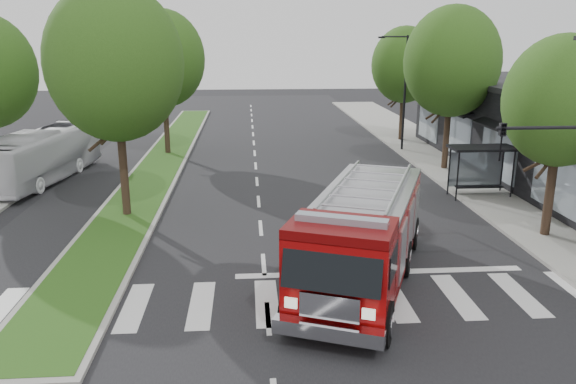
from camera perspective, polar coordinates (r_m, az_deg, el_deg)
name	(u,v)px	position (r m, az deg, el deg)	size (l,w,h in m)	color
ground	(264,265)	(20.31, -2.49, -7.37)	(140.00, 140.00, 0.00)	black
sidewalk_right	(487,185)	(32.47, 19.54, 0.66)	(5.00, 80.00, 0.15)	gray
median	(164,160)	(37.93, -12.48, 3.24)	(3.00, 50.00, 0.15)	gray
storefront_row	(572,140)	(34.05, 26.88, 4.71)	(8.00, 30.00, 5.00)	black
bus_shelter	(481,157)	(29.87, 18.98, 3.35)	(3.20, 1.60, 2.61)	black
tree_right_near	(562,101)	(24.05, 26.04, 8.27)	(4.40, 4.40, 8.05)	black
tree_right_mid	(452,62)	(34.87, 16.33, 12.59)	(5.60, 5.60, 9.72)	black
tree_right_far	(405,65)	(44.41, 11.75, 12.53)	(5.00, 5.00, 8.73)	black
tree_median_near	(115,63)	(25.34, -17.16, 12.40)	(5.80, 5.80, 10.16)	black
tree_median_far	(163,59)	(39.12, -12.62, 13.08)	(5.60, 5.60, 9.72)	black
streetlight_right_far	(403,88)	(40.34, 11.59, 10.33)	(2.11, 0.20, 8.00)	black
fire_engine	(363,237)	(18.50, 7.59, -4.51)	(6.23, 10.00, 3.34)	#5E0505
city_bus	(43,156)	(34.47, -23.66, 3.41)	(2.43, 10.38, 2.89)	silver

